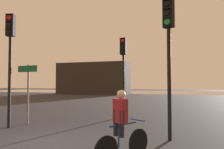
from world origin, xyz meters
TOP-DOWN VIEW (x-y plane):
  - ground_plane at (0.00, 0.00)m, footprint 120.00×120.00m
  - water_strip at (0.00, 38.64)m, footprint 80.00×16.00m
  - distant_building at (-10.53, 28.64)m, footprint 11.96×4.00m
  - traffic_light_near_right at (3.38, 1.99)m, footprint 0.38×0.40m
  - traffic_light_near_left at (-2.84, 1.97)m, footprint 0.37×0.39m
  - traffic_light_center at (0.76, 6.15)m, footprint 0.35×0.36m
  - direction_sign_post at (-2.71, 2.89)m, footprint 1.10×0.17m
  - cyclist at (2.45, -0.25)m, footprint 0.87×1.51m

SIDE VIEW (x-z plane):
  - ground_plane at x=0.00m, z-range 0.00..0.00m
  - water_strip at x=0.00m, z-range 0.00..0.01m
  - cyclist at x=2.45m, z-range 0.01..1.63m
  - direction_sign_post at x=-2.71m, z-range 0.40..3.00m
  - distant_building at x=-10.53m, z-range 0.00..5.18m
  - traffic_light_center at x=0.76m, z-range 0.83..5.04m
  - traffic_light_near_right at x=3.38m, z-range 0.87..5.31m
  - traffic_light_near_left at x=-2.84m, z-range 0.89..5.46m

